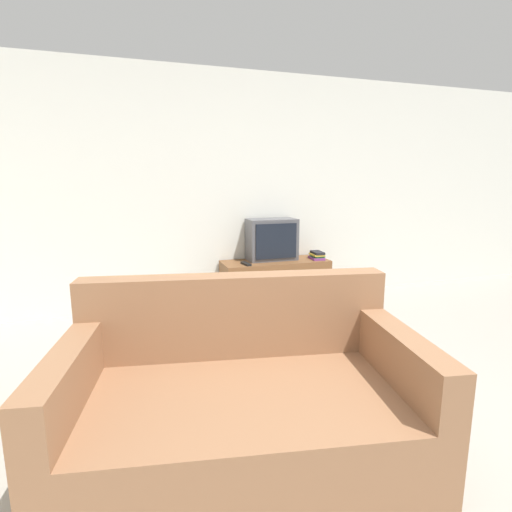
% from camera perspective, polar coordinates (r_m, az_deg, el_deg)
% --- Properties ---
extents(ground_plane, '(14.00, 14.00, 0.00)m').
position_cam_1_polar(ground_plane, '(2.30, 18.00, -27.98)').
color(ground_plane, '#9E998E').
extents(wall_back, '(9.00, 0.06, 2.60)m').
position_cam_1_polar(wall_back, '(4.59, -4.01, 9.30)').
color(wall_back, silver).
rests_on(wall_back, ground_plane).
extents(tv_stand, '(1.22, 0.44, 0.51)m').
position_cam_1_polar(tv_stand, '(4.62, 2.75, -3.79)').
color(tv_stand, brown).
rests_on(tv_stand, ground_plane).
extents(television, '(0.56, 0.30, 0.47)m').
position_cam_1_polar(television, '(4.58, 2.27, 2.38)').
color(television, '#4C4C51').
rests_on(television, tv_stand).
extents(couch, '(1.88, 1.26, 0.89)m').
position_cam_1_polar(couch, '(2.17, -1.99, -20.63)').
color(couch, '#8C6042').
rests_on(couch, ground_plane).
extents(book_stack, '(0.16, 0.22, 0.09)m').
position_cam_1_polar(book_stack, '(4.69, 8.71, 0.08)').
color(book_stack, '#7A3884').
rests_on(book_stack, tv_stand).
extents(remote_on_stand, '(0.08, 0.18, 0.02)m').
position_cam_1_polar(remote_on_stand, '(4.33, -1.44, -1.12)').
color(remote_on_stand, black).
rests_on(remote_on_stand, tv_stand).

